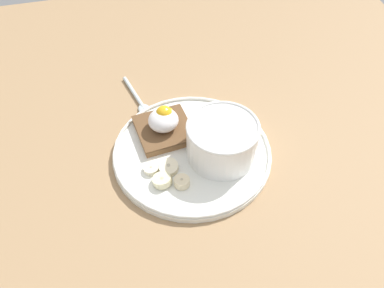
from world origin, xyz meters
The scene contains 10 objects.
ground_plane centered at (0.00, 0.00, 1.00)cm, with size 120.00×120.00×2.00cm, color #9F7B54.
plate centered at (0.00, 0.00, 2.80)cm, with size 27.95×27.95×1.60cm.
oatmeal_bowl centered at (4.82, -1.79, 6.61)cm, with size 12.34×12.34×7.14cm.
toast_slice centered at (-3.86, 5.55, 3.88)cm, with size 10.62×10.62×1.58cm.
poached_egg centered at (-3.79, 5.70, 6.50)cm, with size 5.48×7.29×4.24cm.
banana_slice_front centered at (-4.81, -3.01, 3.68)cm, with size 4.81×4.82×1.60cm.
banana_slice_left centered at (-7.70, -2.43, 3.48)cm, with size 3.63×3.61×1.02cm.
banana_slice_back centered at (-3.34, -6.55, 3.73)cm, with size 3.44×3.48×1.52cm.
banana_slice_right centered at (-6.41, -5.45, 3.72)cm, with size 4.48×4.53×1.73cm.
spoon centered at (-6.88, 15.83, 2.40)cm, with size 4.50×12.63×0.80cm.
Camera 1 is at (-11.75, -47.47, 60.12)cm, focal length 40.00 mm.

